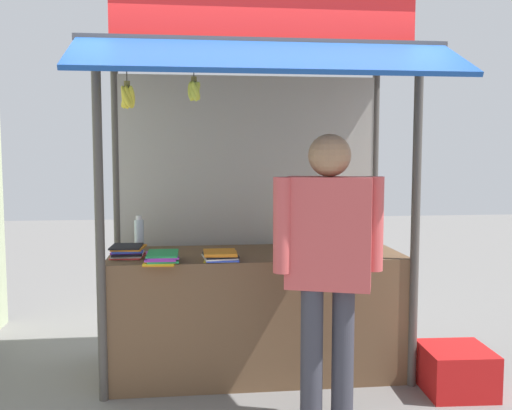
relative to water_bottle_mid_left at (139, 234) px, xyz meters
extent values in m
plane|color=slate|center=(0.86, -0.25, -1.01)|extent=(20.00, 20.00, 0.00)
cube|color=brown|center=(0.86, -0.25, -0.56)|extent=(2.10, 0.76, 0.89)
cylinder|color=#4C4742|center=(-0.19, -0.63, 0.13)|extent=(0.06, 0.06, 2.28)
cylinder|color=#4C4742|center=(1.91, -0.63, 0.13)|extent=(0.06, 0.06, 2.28)
cylinder|color=#4C4742|center=(-0.19, 0.26, 0.13)|extent=(0.06, 0.06, 2.28)
cylinder|color=#4C4742|center=(1.91, 0.26, 0.13)|extent=(0.06, 0.06, 2.28)
cube|color=#B7B2A8|center=(0.86, 0.26, 0.10)|extent=(2.06, 0.04, 2.23)
cube|color=#3F3F44|center=(0.86, -0.28, 1.29)|extent=(2.30, 1.09, 0.04)
cube|color=#194799|center=(0.86, -1.08, 1.15)|extent=(2.26, 0.51, 0.26)
cube|color=red|center=(0.86, -0.78, 1.48)|extent=(1.89, 0.04, 0.35)
cylinder|color=#59544C|center=(0.86, -0.73, 1.19)|extent=(1.99, 0.02, 0.02)
cylinder|color=silver|center=(0.00, 0.00, -0.01)|extent=(0.07, 0.07, 0.22)
cylinder|color=white|center=(0.00, 0.00, 0.12)|extent=(0.05, 0.05, 0.03)
cylinder|color=silver|center=(1.45, 0.01, -0.01)|extent=(0.07, 0.07, 0.23)
cylinder|color=#198C33|center=(1.45, 0.01, 0.12)|extent=(0.05, 0.05, 0.03)
cylinder|color=silver|center=(1.13, -0.25, 0.02)|extent=(0.09, 0.09, 0.28)
cylinder|color=blue|center=(1.13, -0.25, 0.18)|extent=(0.06, 0.06, 0.04)
cube|color=red|center=(-0.05, -0.31, -0.11)|extent=(0.23, 0.28, 0.01)
cube|color=white|center=(-0.05, -0.31, -0.10)|extent=(0.21, 0.26, 0.01)
cube|color=black|center=(-0.06, -0.32, -0.09)|extent=(0.23, 0.28, 0.01)
cube|color=purple|center=(-0.06, -0.31, -0.08)|extent=(0.21, 0.26, 0.01)
cube|color=blue|center=(-0.05, -0.32, -0.07)|extent=(0.22, 0.27, 0.01)
cube|color=orange|center=(-0.04, -0.32, -0.05)|extent=(0.23, 0.28, 0.01)
cube|color=black|center=(-0.06, -0.32, -0.04)|extent=(0.22, 0.27, 0.01)
cube|color=blue|center=(1.50, -0.35, -0.12)|extent=(0.23, 0.26, 0.01)
cube|color=orange|center=(1.50, -0.36, -0.11)|extent=(0.23, 0.26, 0.01)
cube|color=white|center=(1.50, -0.35, -0.10)|extent=(0.22, 0.25, 0.01)
cube|color=white|center=(1.51, -0.35, -0.09)|extent=(0.22, 0.26, 0.01)
cube|color=yellow|center=(0.59, -0.50, -0.12)|extent=(0.24, 0.26, 0.01)
cube|color=blue|center=(0.60, -0.51, -0.11)|extent=(0.22, 0.24, 0.01)
cube|color=white|center=(0.58, -0.51, -0.10)|extent=(0.24, 0.26, 0.01)
cube|color=black|center=(0.59, -0.50, -0.09)|extent=(0.24, 0.26, 0.01)
cube|color=orange|center=(0.59, -0.51, -0.07)|extent=(0.23, 0.25, 0.01)
cube|color=orange|center=(0.58, -0.51, -0.06)|extent=(0.22, 0.24, 0.01)
cube|color=orange|center=(0.19, -0.55, -0.12)|extent=(0.23, 0.32, 0.01)
cube|color=yellow|center=(0.19, -0.55, -0.11)|extent=(0.22, 0.31, 0.01)
cube|color=green|center=(0.20, -0.54, -0.10)|extent=(0.21, 0.30, 0.01)
cube|color=purple|center=(0.19, -0.55, -0.08)|extent=(0.20, 0.30, 0.01)
cube|color=purple|center=(0.20, -0.55, -0.07)|extent=(0.23, 0.32, 0.01)
cube|color=green|center=(0.20, -0.55, -0.06)|extent=(0.20, 0.30, 0.01)
cylinder|color=#332D23|center=(0.42, -0.73, 1.12)|extent=(0.01, 0.01, 0.09)
cylinder|color=olive|center=(0.42, -0.73, 1.06)|extent=(0.04, 0.04, 0.04)
ellipsoid|color=#D9DB3F|center=(0.43, -0.73, 0.99)|extent=(0.04, 0.07, 0.13)
ellipsoid|color=#D9DB3F|center=(0.43, -0.71, 0.99)|extent=(0.08, 0.06, 0.13)
ellipsoid|color=#D9DB3F|center=(0.41, -0.72, 0.99)|extent=(0.07, 0.05, 0.13)
ellipsoid|color=#D9DB3F|center=(0.40, -0.73, 0.99)|extent=(0.04, 0.08, 0.13)
ellipsoid|color=#D9DB3F|center=(0.41, -0.75, 0.99)|extent=(0.07, 0.05, 0.13)
ellipsoid|color=#D9DB3F|center=(0.43, -0.75, 0.99)|extent=(0.08, 0.06, 0.13)
cylinder|color=#332D23|center=(0.01, -0.73, 1.11)|extent=(0.01, 0.01, 0.13)
cylinder|color=olive|center=(0.01, -0.73, 1.02)|extent=(0.04, 0.04, 0.04)
ellipsoid|color=yellow|center=(0.04, -0.73, 0.95)|extent=(0.04, 0.09, 0.15)
ellipsoid|color=yellow|center=(0.02, -0.72, 0.95)|extent=(0.06, 0.05, 0.15)
ellipsoid|color=yellow|center=(0.00, -0.70, 0.95)|extent=(0.09, 0.06, 0.15)
ellipsoid|color=yellow|center=(0.00, -0.72, 0.95)|extent=(0.06, 0.06, 0.15)
ellipsoid|color=yellow|center=(-0.01, -0.74, 0.95)|extent=(0.06, 0.07, 0.15)
ellipsoid|color=yellow|center=(0.00, -0.75, 0.95)|extent=(0.08, 0.05, 0.15)
ellipsoid|color=yellow|center=(0.02, -0.75, 0.95)|extent=(0.07, 0.06, 0.15)
cylinder|color=#383842|center=(1.09, -1.11, -0.60)|extent=(0.13, 0.13, 0.83)
cylinder|color=#383842|center=(1.28, -1.11, -0.60)|extent=(0.13, 0.13, 0.83)
cube|color=#CC4C4C|center=(1.19, -1.11, 0.14)|extent=(0.53, 0.36, 0.65)
cylinder|color=#CC4C4C|center=(0.91, -1.11, 0.19)|extent=(0.11, 0.11, 0.56)
cylinder|color=#CC4C4C|center=(1.46, -1.11, 0.19)|extent=(0.11, 0.11, 0.56)
sphere|color=#936B4C|center=(1.19, -1.11, 0.59)|extent=(0.25, 0.25, 0.25)
cube|color=red|center=(2.16, -0.77, -0.86)|extent=(0.46, 0.46, 0.31)
camera|label=1|loc=(0.39, -4.34, 0.61)|focal=40.16mm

